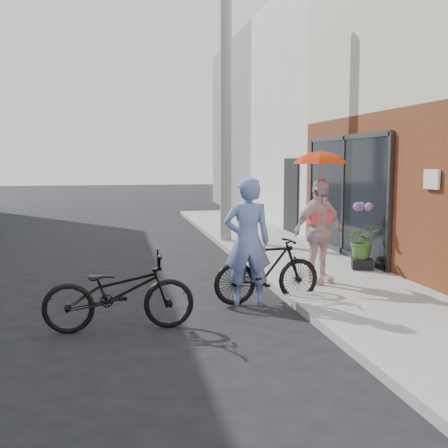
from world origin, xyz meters
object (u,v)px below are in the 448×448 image
object	(u,v)px
officer	(247,242)
kimono_woman	(319,231)
bike_left	(119,292)
planter	(362,264)
utility_pole	(226,102)
bike_right	(267,270)

from	to	relation	value
officer	kimono_woman	bearing A→B (deg)	-147.93
bike_left	planter	distance (m)	5.11
bike_left	officer	bearing A→B (deg)	-64.68
utility_pole	officer	size ratio (longest dim) A/B	3.74
officer	planter	bearing A→B (deg)	-142.45
bike_left	kimono_woman	xyz separation A→B (m)	(3.20, 1.60, 0.48)
bike_right	planter	world-z (taller)	bike_right
bike_right	kimono_woman	size ratio (longest dim) A/B	0.97
utility_pole	kimono_woman	distance (m)	5.70
bike_left	planter	bearing A→B (deg)	-60.46
utility_pole	officer	xyz separation A→B (m)	(-0.82, -5.78, -2.56)
utility_pole	officer	distance (m)	6.38
officer	planter	xyz separation A→B (m)	(2.57, 1.66, -0.72)
officer	planter	distance (m)	3.14
bike_left	bike_right	size ratio (longest dim) A/B	1.13
utility_pole	planter	xyz separation A→B (m)	(1.74, -4.12, -3.28)
utility_pole	bike_right	bearing A→B (deg)	-95.00
bike_left	bike_right	bearing A→B (deg)	-66.60
utility_pole	bike_left	xyz separation A→B (m)	(-2.67, -6.68, -3.01)
officer	utility_pole	bearing A→B (deg)	-93.48
bike_right	utility_pole	bearing A→B (deg)	-11.62
utility_pole	kimono_woman	bearing A→B (deg)	-84.02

